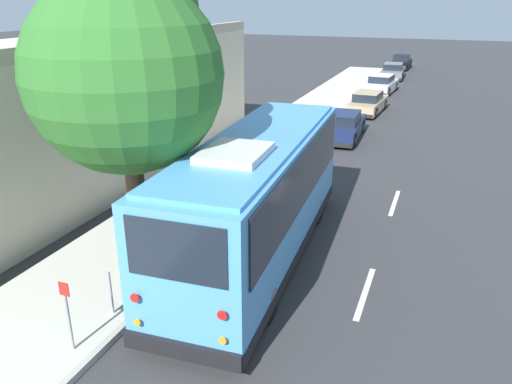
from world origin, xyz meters
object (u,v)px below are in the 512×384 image
Objects in this scene: street_tree at (127,62)px; sign_post_near at (68,316)px; parked_sedan_tan at (368,103)px; parked_sedan_black at (401,62)px; parked_sedan_navy at (343,126)px; sign_post_far at (111,293)px; shuttle_bus at (258,192)px; parked_sedan_gray at (393,71)px; parked_sedan_white at (381,85)px.

sign_post_near is (-3.31, -0.47, -4.36)m from street_tree.
parked_sedan_black reaches higher than parked_sedan_tan.
parked_sedan_navy is 16.80m from sign_post_far.
shuttle_bus reaches higher than parked_sedan_navy.
sign_post_near reaches higher than parked_sedan_navy.
parked_sedan_navy is 1.03× the size of parked_sedan_gray.
parked_sedan_black is 4.15× the size of sign_post_far.
sign_post_far is at bearing -178.44° from parked_sedan_white.
street_tree reaches higher than parked_sedan_black.
shuttle_bus is 1.24× the size of street_tree.
parked_sedan_tan is at bearing -3.66° from parked_sedan_navy.
street_tree is 5.07m from sign_post_far.
sign_post_near is at bearing 179.53° from parked_sedan_black.
street_tree is (-42.05, 1.99, 4.68)m from parked_sedan_black.
parked_sedan_navy is at bearing -4.95° from sign_post_near.
sign_post_near is 1.32m from sign_post_far.
sign_post_far is at bearing 172.52° from parked_sedan_navy.
parked_sedan_black is (27.34, 0.04, 0.01)m from parked_sedan_navy.
parked_sedan_navy is 18.09m from sign_post_near.
sign_post_far is (-2.02, -0.47, -4.62)m from street_tree.
sign_post_far is (-37.53, 1.52, 0.06)m from parked_sedan_gray.
shuttle_bus is at bearing 179.67° from parked_sedan_navy.
sign_post_far is (-44.07, 1.52, 0.05)m from parked_sedan_black.
parked_sedan_tan is 21.69m from street_tree.
parked_sedan_navy is 0.61× the size of street_tree.
parked_sedan_gray is at bearing -2.31° from sign_post_far.
street_tree reaches higher than parked_sedan_navy.
parked_sedan_tan is 4.48× the size of sign_post_far.
shuttle_bus reaches higher than sign_post_far.
shuttle_bus is at bearing -27.80° from sign_post_far.
shuttle_bus is 2.26× the size of parked_sedan_black.
parked_sedan_gray is 4.47× the size of sign_post_far.
parked_sedan_tan is at bearing -5.95° from street_tree.
parked_sedan_white is 13.99m from parked_sedan_black.
parked_sedan_tan is at bearing -4.05° from sign_post_near.
parked_sedan_navy is at bearing -175.49° from parked_sedan_white.
street_tree is at bearing 174.75° from parked_sedan_gray.
parked_sedan_navy is 1.07× the size of parked_sedan_white.
parked_sedan_white is 28.52m from street_tree.
parked_sedan_navy is 3.12× the size of sign_post_near.
parked_sedan_tan is (19.34, 0.24, -1.31)m from shuttle_bus.
parked_sedan_gray is 1.08× the size of parked_sedan_black.
parked_sedan_gray is at bearing -3.20° from street_tree.
shuttle_bus reaches higher than parked_sedan_white.
parked_sedan_tan is 1.08× the size of parked_sedan_black.
parked_sedan_navy is 15.57m from street_tree.
parked_sedan_gray is at bearing -2.36° from shuttle_bus.
sign_post_near is (-5.03, 1.97, -0.97)m from shuttle_bus.
sign_post_far is at bearing 175.64° from parked_sedan_gray.
shuttle_bus is 19.39m from parked_sedan_tan.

